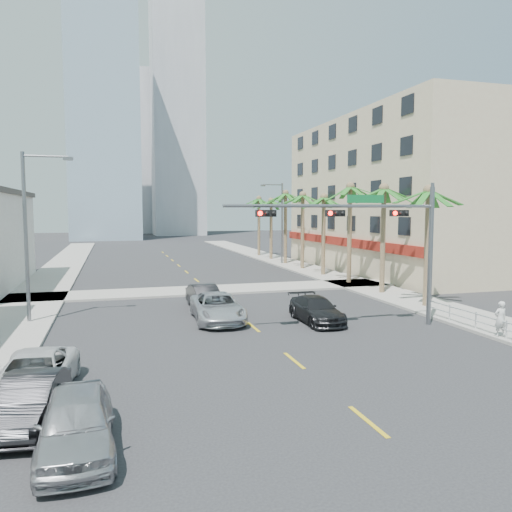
{
  "coord_description": "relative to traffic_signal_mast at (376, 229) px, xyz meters",
  "views": [
    {
      "loc": [
        -6.84,
        -14.26,
        5.98
      ],
      "look_at": [
        0.67,
        11.83,
        3.5
      ],
      "focal_mm": 35.0,
      "sensor_mm": 36.0,
      "label": 1
    }
  ],
  "objects": [
    {
      "name": "traffic_signal_mast",
      "position": [
        0.0,
        0.0,
        0.0
      ],
      "size": [
        11.12,
        0.54,
        7.2
      ],
      "color": "slate",
      "rests_on": "ground"
    },
    {
      "name": "ground",
      "position": [
        -5.78,
        -7.95,
        -5.06
      ],
      "size": [
        260.0,
        260.0,
        0.0
      ],
      "primitive_type": "plane",
      "color": "#262628",
      "rests_on": "ground"
    },
    {
      "name": "sidewalk_left",
      "position": [
        -17.78,
        12.05,
        -4.99
      ],
      "size": [
        4.0,
        120.0,
        0.15
      ],
      "primitive_type": "cube",
      "color": "gray",
      "rests_on": "ground"
    },
    {
      "name": "car_parked_mid",
      "position": [
        -14.99,
        -7.53,
        -4.38
      ],
      "size": [
        1.96,
        4.31,
        1.37
      ],
      "primitive_type": "imported",
      "rotation": [
        0.0,
        0.0,
        -0.12
      ],
      "color": "black",
      "rests_on": "ground"
    },
    {
      "name": "palm_tree_5",
      "position": [
        5.82,
        30.05,
        2.72
      ],
      "size": [
        4.8,
        4.8,
        8.52
      ],
      "color": "brown",
      "rests_on": "ground"
    },
    {
      "name": "palm_tree_6",
      "position": [
        5.82,
        35.25,
        2.02
      ],
      "size": [
        4.8,
        4.8,
        7.8
      ],
      "color": "brown",
      "rests_on": "ground"
    },
    {
      "name": "palm_tree_4",
      "position": [
        5.82,
        24.85,
        2.37
      ],
      "size": [
        4.8,
        4.8,
        8.16
      ],
      "color": "brown",
      "rests_on": "ground"
    },
    {
      "name": "palm_tree_1",
      "position": [
        5.82,
        9.25,
        2.37
      ],
      "size": [
        4.8,
        4.8,
        8.16
      ],
      "color": "brown",
      "rests_on": "ground"
    },
    {
      "name": "car_lane_left",
      "position": [
        -7.28,
        7.65,
        -4.35
      ],
      "size": [
        1.84,
        4.44,
        1.43
      ],
      "primitive_type": "imported",
      "rotation": [
        0.0,
        0.0,
        0.08
      ],
      "color": "black",
      "rests_on": "ground"
    },
    {
      "name": "streetlight_right",
      "position": [
        5.21,
        30.05,
        -0.0
      ],
      "size": [
        2.55,
        0.25,
        9.0
      ],
      "color": "slate",
      "rests_on": "ground"
    },
    {
      "name": "palm_tree_7",
      "position": [
        5.82,
        40.45,
        2.37
      ],
      "size": [
        4.8,
        4.8,
        8.16
      ],
      "color": "brown",
      "rests_on": "ground"
    },
    {
      "name": "pedestrian",
      "position": [
        4.52,
        -3.55,
        -4.08
      ],
      "size": [
        0.63,
        0.44,
        1.67
      ],
      "primitive_type": "imported",
      "rotation": [
        0.0,
        0.0,
        3.07
      ],
      "color": "silver",
      "rests_on": "sidewalk_right"
    },
    {
      "name": "palm_tree_3",
      "position": [
        5.82,
        19.65,
        2.02
      ],
      "size": [
        4.8,
        4.8,
        7.8
      ],
      "color": "brown",
      "rests_on": "ground"
    },
    {
      "name": "tower_far_left",
      "position": [
        -13.78,
        87.05,
        18.94
      ],
      "size": [
        14.0,
        14.0,
        48.0
      ],
      "primitive_type": "cube",
      "color": "#99B2C6",
      "rests_on": "ground"
    },
    {
      "name": "palm_tree_0",
      "position": [
        5.82,
        4.05,
        2.02
      ],
      "size": [
        4.8,
        4.8,
        7.8
      ],
      "color": "brown",
      "rests_on": "ground"
    },
    {
      "name": "sidewalk_cross",
      "position": [
        -5.78,
        14.05,
        -4.99
      ],
      "size": [
        80.0,
        4.0,
        0.15
      ],
      "primitive_type": "cube",
      "color": "gray",
      "rests_on": "ground"
    },
    {
      "name": "car_parked_far",
      "position": [
        -15.18,
        -5.13,
        -4.37
      ],
      "size": [
        2.66,
        5.11,
        1.38
      ],
      "primitive_type": "imported",
      "rotation": [
        0.0,
        0.0,
        -0.08
      ],
      "color": "silver",
      "rests_on": "ground"
    },
    {
      "name": "tower_far_right",
      "position": [
        3.22,
        102.05,
        24.94
      ],
      "size": [
        12.0,
        12.0,
        60.0
      ],
      "primitive_type": "cube",
      "color": "#ADADB2",
      "rests_on": "ground"
    },
    {
      "name": "tower_far_center",
      "position": [
        -8.78,
        117.05,
        15.94
      ],
      "size": [
        16.0,
        16.0,
        42.0
      ],
      "primitive_type": "cube",
      "color": "#ADADB2",
      "rests_on": "ground"
    },
    {
      "name": "car_lane_right",
      "position": [
        -2.23,
        2.21,
        -4.39
      ],
      "size": [
        1.91,
        4.67,
        1.35
      ],
      "primitive_type": "imported",
      "rotation": [
        0.0,
        0.0,
        0.0
      ],
      "color": "black",
      "rests_on": "ground"
    },
    {
      "name": "palm_tree_2",
      "position": [
        5.82,
        14.45,
        2.72
      ],
      "size": [
        4.8,
        4.8,
        8.52
      ],
      "color": "brown",
      "rests_on": "ground"
    },
    {
      "name": "car_parked_near",
      "position": [
        -13.61,
        -9.58,
        -4.3
      ],
      "size": [
        1.96,
        4.56,
        1.53
      ],
      "primitive_type": "imported",
      "rotation": [
        0.0,
        0.0,
        0.03
      ],
      "color": "#B0B0B5",
      "rests_on": "ground"
    },
    {
      "name": "guardrail",
      "position": [
        4.52,
        -1.95,
        -4.39
      ],
      "size": [
        0.08,
        8.08,
        1.0
      ],
      "color": "silver",
      "rests_on": "ground"
    },
    {
      "name": "car_lane_center",
      "position": [
        -7.28,
        3.89,
        -4.3
      ],
      "size": [
        2.77,
        5.58,
        1.52
      ],
      "primitive_type": "imported",
      "rotation": [
        0.0,
        0.0,
        -0.05
      ],
      "color": "silver",
      "rests_on": "ground"
    },
    {
      "name": "sidewalk_right",
      "position": [
        6.22,
        12.05,
        -4.99
      ],
      "size": [
        4.0,
        120.0,
        0.15
      ],
      "primitive_type": "cube",
      "color": "gray",
      "rests_on": "ground"
    },
    {
      "name": "building_right",
      "position": [
        16.21,
        22.05,
        2.43
      ],
      "size": [
        15.25,
        28.0,
        15.0
      ],
      "color": "#CBB28F",
      "rests_on": "ground"
    },
    {
      "name": "streetlight_left",
      "position": [
        -16.78,
        6.05,
        -0.0
      ],
      "size": [
        2.55,
        0.25,
        9.0
      ],
      "color": "slate",
      "rests_on": "ground"
    }
  ]
}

